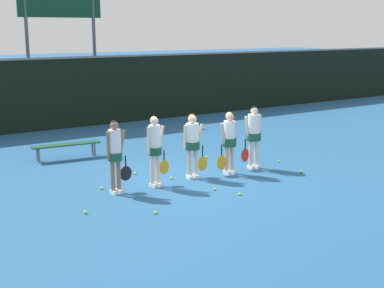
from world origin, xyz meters
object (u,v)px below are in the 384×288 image
Objects in this scene: player_1 at (155,146)px; tennis_ball_3 at (301,171)px; tennis_ball_2 at (207,157)px; tennis_ball_9 at (279,161)px; tennis_ball_10 at (119,171)px; player_4 at (254,132)px; tennis_ball_1 at (156,212)px; bench_courtside at (66,146)px; tennis_ball_8 at (85,212)px; player_3 at (229,138)px; player_0 at (115,151)px; tennis_ball_0 at (215,189)px; tennis_ball_4 at (102,188)px; scoreboard at (60,9)px; tennis_ball_5 at (171,178)px; tennis_ball_7 at (240,194)px; tennis_ball_6 at (136,173)px; player_2 at (193,140)px.

player_1 reaches higher than tennis_ball_3.
tennis_ball_9 is (1.47, -1.57, 0.00)m from tennis_ball_2.
tennis_ball_10 is (-2.94, -0.06, -0.00)m from tennis_ball_2.
player_4 reaches higher than tennis_ball_9.
tennis_ball_1 is 5.52m from tennis_ball_9.
tennis_ball_9 is at bearing 20.32° from tennis_ball_1.
bench_courtside reaches higher than tennis_ball_8.
player_3 is 25.54× the size of tennis_ball_10.
player_0 is 2.55m from tennis_ball_0.
tennis_ball_2 is at bearing 17.39° from tennis_ball_4.
tennis_ball_10 is at bearing -100.79° from scoreboard.
player_1 is at bearing -153.31° from tennis_ball_5.
tennis_ball_9 is (0.28, 1.18, 0.00)m from tennis_ball_3.
tennis_ball_5 is 1.06× the size of tennis_ball_10.
bench_courtside is 5.05m from player_3.
tennis_ball_3 is at bearing 14.60° from tennis_ball_7.
player_3 is at bearing -170.72° from player_4.
tennis_ball_6 is at bearing 70.53° from tennis_ball_1.
player_3 is at bearing -13.29° from tennis_ball_5.
tennis_ball_1 is at bearing -129.67° from player_2.
tennis_ball_10 is at bearing 77.40° from tennis_ball_1.
player_0 reaches higher than tennis_ball_2.
player_0 is at bearing -176.48° from player_4.
tennis_ball_0 is 0.68m from tennis_ball_7.
tennis_ball_0 is 3.40m from tennis_ball_9.
player_2 reaches higher than tennis_ball_4.
player_4 is 4.61m from tennis_ball_1.
scoreboard is at bearing 89.39° from tennis_ball_7.
tennis_ball_0 is (1.03, -1.08, -0.99)m from player_1.
player_2 is 3.70m from tennis_ball_8.
player_1 is 24.43× the size of tennis_ball_8.
player_0 is 1.81m from tennis_ball_8.
player_4 is at bearing -4.87° from player_0.
bench_courtside is 5.35m from tennis_ball_0.
player_0 is 25.54× the size of tennis_ball_3.
tennis_ball_9 is (5.18, 1.92, 0.00)m from tennis_ball_1.
tennis_ball_4 is at bearing 104.49° from player_0.
player_1 is 26.64× the size of tennis_ball_0.
tennis_ball_10 is at bearing 114.04° from tennis_ball_7.
tennis_ball_4 is (-2.64, -9.75, -4.52)m from scoreboard.
player_1 reaches higher than tennis_ball_5.
tennis_ball_8 is (-1.23, 0.81, 0.00)m from tennis_ball_1.
player_2 is 3.13m from tennis_ball_3.
scoreboard reaches higher than bench_courtside.
bench_courtside is at bearing 148.51° from tennis_ball_2.
tennis_ball_10 is (0.63, -2.25, -0.37)m from bench_courtside.
player_4 is (1.71, -10.19, -3.52)m from scoreboard.
tennis_ball_5 reaches higher than tennis_ball_7.
tennis_ball_0 is at bearing -178.89° from tennis_ball_3.
bench_courtside is 2.86m from tennis_ball_6.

